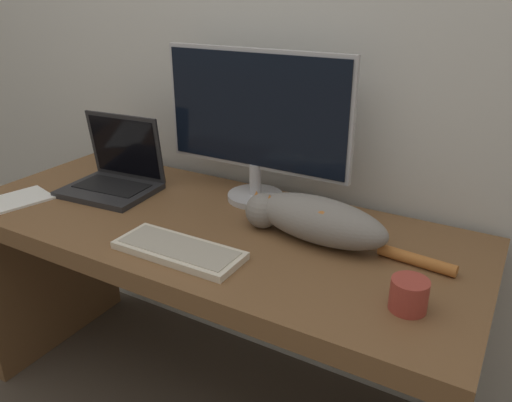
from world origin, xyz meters
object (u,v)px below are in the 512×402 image
object	(u,v)px
external_keyboard	(179,250)
cat	(315,219)
laptop	(115,176)
coffee_mug	(409,295)
monitor	(256,120)

from	to	relation	value
external_keyboard	cat	bearing A→B (deg)	42.13
laptop	coffee_mug	distance (m)	1.11
external_keyboard	cat	distance (m)	0.39
monitor	external_keyboard	bearing A→B (deg)	-88.99
laptop	cat	xyz separation A→B (m)	(0.77, 0.00, 0.01)
monitor	external_keyboard	xyz separation A→B (m)	(0.01, -0.43, -0.26)
external_keyboard	laptop	bearing A→B (deg)	151.70
cat	coffee_mug	size ratio (longest dim) A/B	7.20
monitor	external_keyboard	distance (m)	0.51
monitor	cat	size ratio (longest dim) A/B	1.07
external_keyboard	coffee_mug	bearing A→B (deg)	4.96
monitor	laptop	xyz separation A→B (m)	(-0.48, -0.17, -0.22)
laptop	coffee_mug	xyz separation A→B (m)	(1.09, -0.20, -0.01)
laptop	coffee_mug	size ratio (longest dim) A/B	3.82
laptop	external_keyboard	world-z (taller)	laptop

